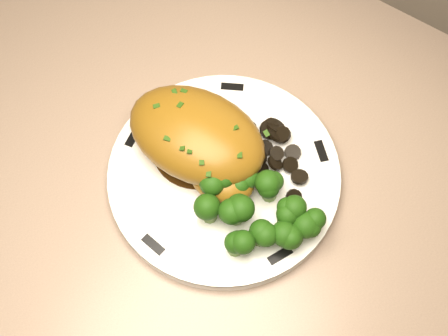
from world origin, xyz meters
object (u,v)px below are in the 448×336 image
Objects in this scene: chicken_breast at (199,140)px; counter at (116,172)px; plate at (224,175)px; broccoli_florets at (255,212)px.

counter is at bearing 164.50° from chicken_breast.
chicken_breast reaches higher than plate.
counter reaches higher than broccoli_florets.
plate is at bearing 155.30° from broccoli_florets.
chicken_breast is at bearing 161.91° from broccoli_florets.
chicken_breast is (-0.04, 0.00, 0.04)m from plate.
counter is 0.60m from plate.
counter is at bearing 167.46° from broccoli_florets.
chicken_breast reaches higher than broccoli_florets.
counter is 0.67m from broccoli_florets.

